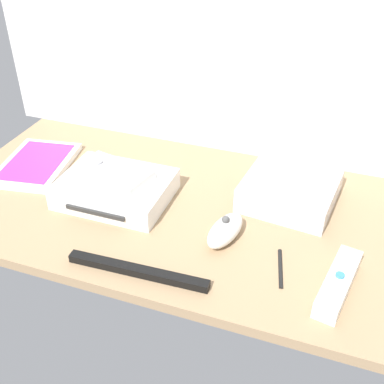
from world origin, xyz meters
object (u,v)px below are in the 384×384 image
(stylus_pen, at_px, (281,267))
(game_case, at_px, (36,164))
(remote_nunchuk, at_px, (225,230))
(game_console, at_px, (116,189))
(remote_wand, at_px, (338,283))
(mini_computer, at_px, (290,189))
(remote_classic_pad, at_px, (113,173))
(sensor_bar, at_px, (138,271))

(stylus_pen, bearing_deg, game_case, 166.47)
(remote_nunchuk, bearing_deg, game_console, -178.82)
(game_console, height_order, game_case, game_console)
(game_console, xyz_separation_m, game_case, (-0.22, 0.05, -0.01))
(game_console, relative_size, stylus_pen, 2.34)
(remote_nunchuk, bearing_deg, remote_wand, -3.60)
(mini_computer, bearing_deg, stylus_pen, -83.64)
(remote_wand, bearing_deg, game_case, 177.14)
(game_case, distance_m, stylus_pen, 0.58)
(mini_computer, height_order, remote_classic_pad, remote_classic_pad)
(remote_classic_pad, bearing_deg, sensor_bar, -41.64)
(game_console, distance_m, mini_computer, 0.34)
(game_console, relative_size, remote_classic_pad, 1.33)
(remote_wand, bearing_deg, mini_computer, 128.17)
(mini_computer, height_order, remote_wand, mini_computer)
(mini_computer, bearing_deg, remote_nunchuk, -118.69)
(mini_computer, xyz_separation_m, remote_wand, (0.11, -0.22, -0.01))
(remote_classic_pad, bearing_deg, stylus_pen, -2.79)
(remote_wand, relative_size, remote_nunchuk, 1.42)
(remote_classic_pad, distance_m, sensor_bar, 0.23)
(remote_nunchuk, relative_size, sensor_bar, 0.45)
(remote_nunchuk, bearing_deg, mini_computer, 74.05)
(mini_computer, xyz_separation_m, remote_classic_pad, (-0.33, -0.10, 0.03))
(remote_wand, bearing_deg, game_console, 176.51)
(game_console, height_order, remote_nunchuk, remote_nunchuk)
(remote_wand, xyz_separation_m, sensor_bar, (-0.31, -0.07, -0.01))
(remote_wand, xyz_separation_m, remote_classic_pad, (-0.44, 0.11, 0.04))
(game_console, height_order, mini_computer, mini_computer)
(mini_computer, bearing_deg, sensor_bar, -123.99)
(game_case, xyz_separation_m, remote_wand, (0.66, -0.15, 0.01))
(game_case, relative_size, stylus_pen, 2.33)
(game_console, xyz_separation_m, remote_wand, (0.44, -0.11, -0.01))
(remote_wand, bearing_deg, remote_nunchuk, 173.94)
(remote_nunchuk, distance_m, remote_classic_pad, 0.25)
(game_console, bearing_deg, remote_wand, -13.64)
(sensor_bar, bearing_deg, game_console, 123.69)
(remote_wand, height_order, remote_classic_pad, remote_classic_pad)
(mini_computer, bearing_deg, remote_wand, -62.11)
(game_case, xyz_separation_m, stylus_pen, (0.56, -0.14, -0.00))
(game_case, distance_m, sensor_bar, 0.41)
(game_console, bearing_deg, sensor_bar, -53.96)
(remote_classic_pad, relative_size, sensor_bar, 0.66)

